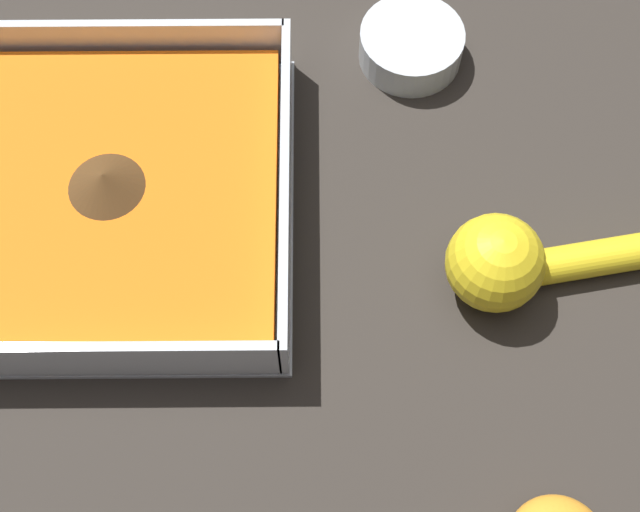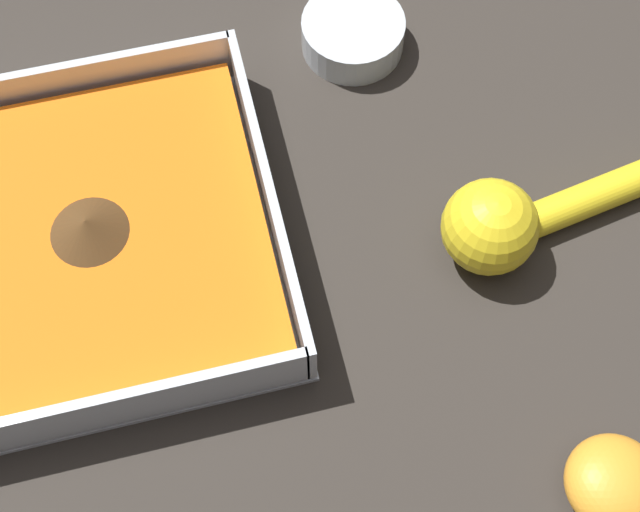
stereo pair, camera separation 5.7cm
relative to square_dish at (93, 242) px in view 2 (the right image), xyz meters
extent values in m
plane|color=#332D28|center=(0.03, 0.00, -0.02)|extent=(4.00, 4.00, 0.00)
cube|color=silver|center=(0.00, 0.00, -0.01)|extent=(0.24, 0.24, 0.01)
cube|color=silver|center=(0.00, -0.12, 0.01)|extent=(0.24, 0.01, 0.04)
cube|color=silver|center=(0.12, 0.00, 0.01)|extent=(0.01, 0.23, 0.04)
cube|color=silver|center=(-0.12, 0.00, 0.01)|extent=(0.01, 0.23, 0.04)
cube|color=orange|center=(0.00, 0.00, 0.00)|extent=(0.22, 0.22, 0.02)
cone|color=#4C3319|center=(0.00, 0.00, 0.02)|extent=(0.05, 0.05, 0.02)
cylinder|color=silver|center=(0.13, -0.21, 0.00)|extent=(0.08, 0.08, 0.03)
cylinder|color=#4C3319|center=(0.13, -0.21, -0.01)|extent=(0.07, 0.07, 0.01)
sphere|color=yellow|center=(-0.06, -0.25, 0.01)|extent=(0.06, 0.06, 0.06)
cylinder|color=yellow|center=(-0.04, -0.34, -0.01)|extent=(0.04, 0.13, 0.02)
ellipsoid|color=orange|center=(-0.23, -0.27, 0.00)|extent=(0.06, 0.06, 0.03)
camera|label=1|loc=(-0.29, -0.14, 0.52)|focal=50.00mm
camera|label=2|loc=(-0.29, -0.08, 0.52)|focal=50.00mm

